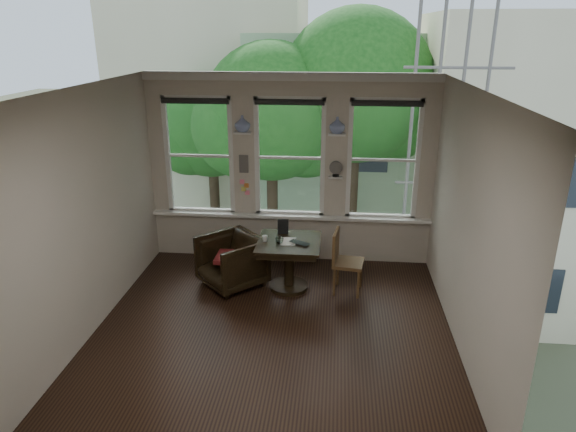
# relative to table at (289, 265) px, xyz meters

# --- Properties ---
(ground) EXTENTS (4.50, 4.50, 0.00)m
(ground) POSITION_rel_table_xyz_m (-0.09, -1.12, -0.38)
(ground) COLOR black
(ground) RESTS_ON ground
(ceiling) EXTENTS (4.50, 4.50, 0.00)m
(ceiling) POSITION_rel_table_xyz_m (-0.09, -1.12, 2.62)
(ceiling) COLOR silver
(ceiling) RESTS_ON ground
(wall_back) EXTENTS (4.50, 0.00, 4.50)m
(wall_back) POSITION_rel_table_xyz_m (-0.09, 1.13, 1.12)
(wall_back) COLOR #BBB3A0
(wall_back) RESTS_ON ground
(wall_front) EXTENTS (4.50, 0.00, 4.50)m
(wall_front) POSITION_rel_table_xyz_m (-0.09, -3.37, 1.12)
(wall_front) COLOR #BBB3A0
(wall_front) RESTS_ON ground
(wall_left) EXTENTS (0.00, 4.50, 4.50)m
(wall_left) POSITION_rel_table_xyz_m (-2.34, -1.12, 1.12)
(wall_left) COLOR #BBB3A0
(wall_left) RESTS_ON ground
(wall_right) EXTENTS (0.00, 4.50, 4.50)m
(wall_right) POSITION_rel_table_xyz_m (2.16, -1.12, 1.12)
(wall_right) COLOR #BBB3A0
(wall_right) RESTS_ON ground
(window_left) EXTENTS (1.10, 0.12, 1.90)m
(window_left) POSITION_rel_table_xyz_m (-1.54, 1.13, 1.32)
(window_left) COLOR white
(window_left) RESTS_ON ground
(window_center) EXTENTS (1.10, 0.12, 1.90)m
(window_center) POSITION_rel_table_xyz_m (-0.09, 1.13, 1.32)
(window_center) COLOR white
(window_center) RESTS_ON ground
(window_right) EXTENTS (1.10, 0.12, 1.90)m
(window_right) POSITION_rel_table_xyz_m (1.36, 1.13, 1.32)
(window_right) COLOR white
(window_right) RESTS_ON ground
(shelf_left) EXTENTS (0.26, 0.16, 0.03)m
(shelf_left) POSITION_rel_table_xyz_m (-0.82, 1.03, 1.73)
(shelf_left) COLOR white
(shelf_left) RESTS_ON ground
(shelf_right) EXTENTS (0.26, 0.16, 0.03)m
(shelf_right) POSITION_rel_table_xyz_m (0.63, 1.03, 1.73)
(shelf_right) COLOR white
(shelf_right) RESTS_ON ground
(intercom) EXTENTS (0.14, 0.06, 0.28)m
(intercom) POSITION_rel_table_xyz_m (-0.82, 1.06, 1.23)
(intercom) COLOR #59544F
(intercom) RESTS_ON ground
(sticky_notes) EXTENTS (0.16, 0.01, 0.24)m
(sticky_notes) POSITION_rel_table_xyz_m (-0.82, 1.07, 0.88)
(sticky_notes) COLOR pink
(sticky_notes) RESTS_ON ground
(desk_fan) EXTENTS (0.20, 0.20, 0.24)m
(desk_fan) POSITION_rel_table_xyz_m (0.63, 1.01, 1.16)
(desk_fan) COLOR #59544F
(desk_fan) RESTS_ON ground
(vase_left) EXTENTS (0.24, 0.24, 0.25)m
(vase_left) POSITION_rel_table_xyz_m (-0.82, 1.03, 1.86)
(vase_left) COLOR white
(vase_left) RESTS_ON shelf_left
(vase_right) EXTENTS (0.24, 0.24, 0.25)m
(vase_right) POSITION_rel_table_xyz_m (0.63, 1.03, 1.86)
(vase_right) COLOR white
(vase_right) RESTS_ON shelf_right
(table) EXTENTS (0.90, 0.90, 0.75)m
(table) POSITION_rel_table_xyz_m (0.00, 0.00, 0.00)
(table) COLOR black
(table) RESTS_ON ground
(armchair_left) EXTENTS (1.18, 1.17, 0.77)m
(armchair_left) POSITION_rel_table_xyz_m (-0.85, 0.03, 0.01)
(armchair_left) COLOR black
(armchair_left) RESTS_ON ground
(cushion_red) EXTENTS (0.45, 0.45, 0.06)m
(cushion_red) POSITION_rel_table_xyz_m (-0.85, 0.03, 0.08)
(cushion_red) COLOR maroon
(cushion_red) RESTS_ON armchair_left
(side_chair_right) EXTENTS (0.48, 0.48, 0.92)m
(side_chair_right) POSITION_rel_table_xyz_m (0.86, -0.01, 0.09)
(side_chair_right) COLOR #472F19
(side_chair_right) RESTS_ON ground
(laptop) EXTENTS (0.35, 0.32, 0.02)m
(laptop) POSITION_rel_table_xyz_m (0.13, -0.12, 0.39)
(laptop) COLOR black
(laptop) RESTS_ON table
(mug) EXTENTS (0.10, 0.10, 0.08)m
(mug) POSITION_rel_table_xyz_m (-0.34, -0.03, 0.42)
(mug) COLOR white
(mug) RESTS_ON table
(drinking_glass) EXTENTS (0.14, 0.14, 0.09)m
(drinking_glass) POSITION_rel_table_xyz_m (-0.13, -0.08, 0.42)
(drinking_glass) COLOR white
(drinking_glass) RESTS_ON table
(tablet) EXTENTS (0.17, 0.09, 0.22)m
(tablet) POSITION_rel_table_xyz_m (-0.12, 0.29, 0.48)
(tablet) COLOR black
(tablet) RESTS_ON table
(papers) EXTENTS (0.23, 0.31, 0.00)m
(papers) POSITION_rel_table_xyz_m (-0.01, -0.01, 0.38)
(papers) COLOR silver
(papers) RESTS_ON table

